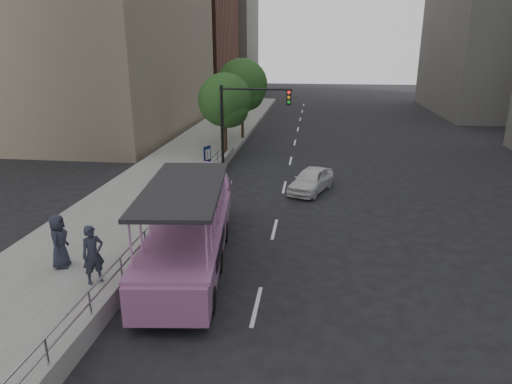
{
  "coord_description": "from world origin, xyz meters",
  "views": [
    {
      "loc": [
        2.5,
        -13.74,
        7.4
      ],
      "look_at": [
        0.43,
        2.34,
        2.16
      ],
      "focal_mm": 32.0,
      "sensor_mm": 36.0,
      "label": 1
    }
  ],
  "objects": [
    {
      "name": "guardrail",
      "position": [
        -3.12,
        2.0,
        1.14
      ],
      "size": [
        0.07,
        22.0,
        0.71
      ],
      "color": "silver",
      "rests_on": "kerb_wall"
    },
    {
      "name": "kerb_wall",
      "position": [
        -3.12,
        2.0,
        0.48
      ],
      "size": [
        0.24,
        30.0,
        0.36
      ],
      "primitive_type": "cube",
      "color": "#AEAEA9",
      "rests_on": "sidewalk"
    },
    {
      "name": "pedestrian_near",
      "position": [
        -4.12,
        -1.73,
        1.24
      ],
      "size": [
        0.8,
        0.81,
        1.89
      ],
      "primitive_type": "imported",
      "rotation": [
        0.0,
        0.0,
        0.82
      ],
      "color": "#292C3C",
      "rests_on": "sidewalk"
    },
    {
      "name": "parking_sign",
      "position": [
        -2.78,
        8.09,
        1.64
      ],
      "size": [
        0.24,
        0.54,
        2.58
      ],
      "color": "black",
      "rests_on": "ground"
    },
    {
      "name": "sidewalk",
      "position": [
        -5.75,
        10.0,
        0.15
      ],
      "size": [
        5.5,
        80.0,
        0.3
      ],
      "primitive_type": "cube",
      "color": "#A4A59F",
      "rests_on": "ground"
    },
    {
      "name": "street_tree_far",
      "position": [
        -3.1,
        21.93,
        4.31
      ],
      "size": [
        3.97,
        3.97,
        6.45
      ],
      "color": "#3B261B",
      "rests_on": "ground"
    },
    {
      "name": "street_tree_near",
      "position": [
        -3.3,
        15.93,
        3.82
      ],
      "size": [
        3.52,
        3.52,
        5.72
      ],
      "color": "#3B261B",
      "rests_on": "ground"
    },
    {
      "name": "car",
      "position": [
        2.43,
        9.43,
        0.63
      ],
      "size": [
        2.7,
        3.98,
        1.26
      ],
      "primitive_type": "imported",
      "rotation": [
        0.0,
        0.0,
        -0.36
      ],
      "color": "white",
      "rests_on": "ground"
    },
    {
      "name": "pedestrian_far",
      "position": [
        -5.74,
        -0.85,
        1.22
      ],
      "size": [
        0.76,
        1.0,
        1.84
      ],
      "primitive_type": "imported",
      "rotation": [
        0.0,
        0.0,
        1.78
      ],
      "color": "#292C3C",
      "rests_on": "sidewalk"
    },
    {
      "name": "traffic_signal",
      "position": [
        -1.7,
        12.5,
        3.5
      ],
      "size": [
        4.2,
        0.32,
        5.2
      ],
      "color": "black",
      "rests_on": "ground"
    },
    {
      "name": "ground",
      "position": [
        0.0,
        0.0,
        0.0
      ],
      "size": [
        160.0,
        160.0,
        0.0
      ],
      "primitive_type": "plane",
      "color": "black"
    },
    {
      "name": "duck_boat",
      "position": [
        -1.7,
        0.95,
        1.16
      ],
      "size": [
        3.34,
        9.61,
        3.13
      ],
      "color": "black",
      "rests_on": "ground"
    },
    {
      "name": "midrise_stone_b",
      "position": [
        -16.0,
        64.0,
        10.0
      ],
      "size": [
        16.0,
        14.0,
        20.0
      ],
      "primitive_type": "cube",
      "color": "slate",
      "rests_on": "ground"
    }
  ]
}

